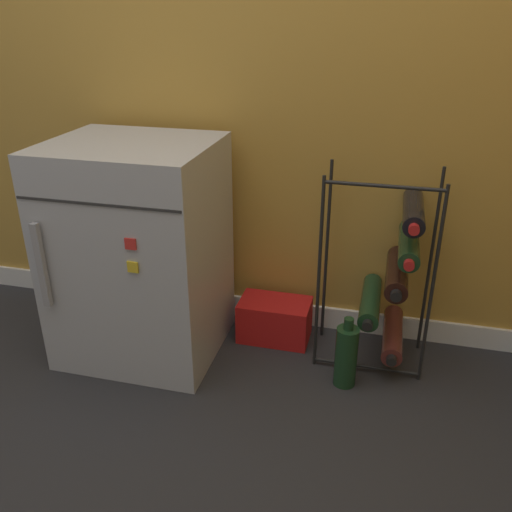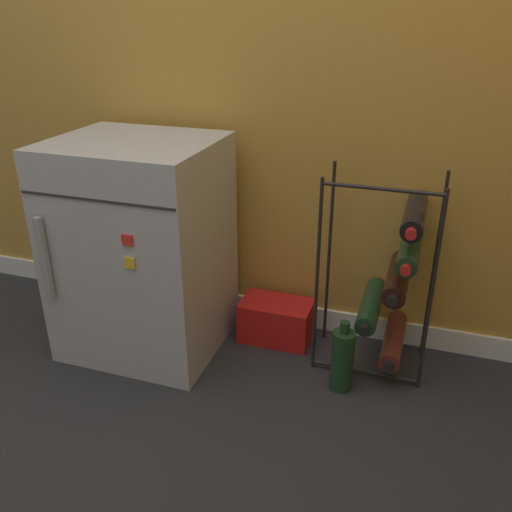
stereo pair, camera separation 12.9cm
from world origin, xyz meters
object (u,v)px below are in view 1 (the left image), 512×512
Objects in this scene: mini_fridge at (140,251)px; soda_box at (275,320)px; wine_rack at (394,276)px; loose_bottle_floor at (346,356)px.

mini_fridge is 2.89× the size of soda_box.
mini_fridge reaches higher than wine_rack.
soda_box is (-0.43, 0.04, -0.26)m from wine_rack.
loose_bottle_floor reaches higher than soda_box.
wine_rack is at bearing 8.06° from mini_fridge.
mini_fridge is 0.58m from soda_box.
wine_rack is at bearing -5.08° from soda_box.
mini_fridge is 0.90m from wine_rack.
mini_fridge is at bearing -171.94° from wine_rack.
mini_fridge is at bearing -160.46° from soda_box.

